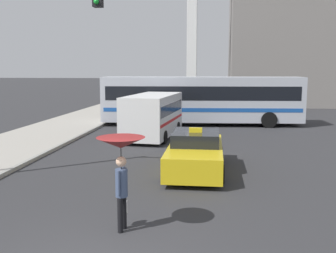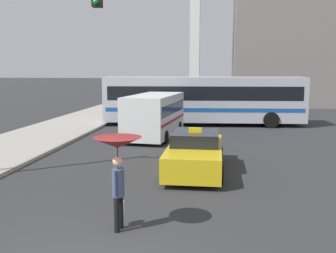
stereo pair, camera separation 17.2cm
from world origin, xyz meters
The scene contains 5 objects.
taxi centered at (1.52, 6.96, 0.64)m, with size 1.91×4.57×1.52m.
ambulance_van centered at (-0.97, 13.51, 1.23)m, with size 2.54×5.51×2.21m.
city_bus centered at (1.33, 18.58, 1.68)m, with size 12.53×3.37×3.02m.
pedestrian_with_umbrella centered at (0.18, 1.69, 1.69)m, with size 1.04×1.04×2.07m.
traffic_light centered at (-3.74, 5.58, 4.47)m, with size 4.06×0.38×6.44m.
Camera 1 is at (2.13, -6.30, 3.49)m, focal length 42.00 mm.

